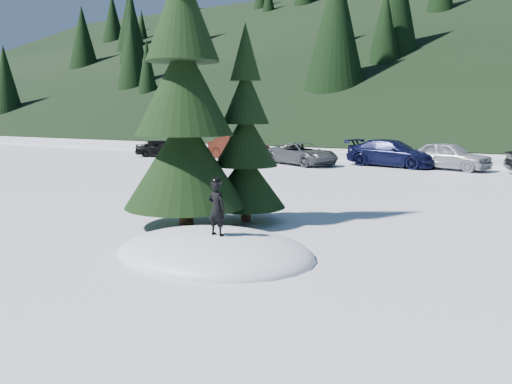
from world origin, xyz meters
The scene contains 11 objects.
ground centered at (0.00, 0.00, 0.00)m, with size 200.00×200.00×0.00m, color white.
snow_mound centered at (0.00, 0.00, 0.00)m, with size 4.48×3.52×0.96m, color white.
forest_hillside centered at (0.00, 54.00, 12.50)m, with size 200.00×60.00×25.00m, color black, non-canonical shape.
spruce_tall centered at (-2.20, 1.80, 3.32)m, with size 3.20×3.20×8.60m.
spruce_short centered at (-1.20, 3.20, 2.10)m, with size 2.20×2.20×5.37m.
child_skier centered at (0.19, -0.17, 1.05)m, with size 0.41×0.27×1.13m, color black.
car_0 centered at (-17.55, 18.30, 0.61)m, with size 1.45×3.60×1.22m, color black.
car_1 centered at (-12.01, 19.67, 0.75)m, with size 1.59×4.57×1.51m, color #361109.
car_2 centered at (-6.61, 18.21, 0.65)m, with size 2.16×4.69×1.30m, color #484B4F.
car_3 centered at (-1.82, 19.99, 0.76)m, with size 2.13×5.25×1.52m, color black.
car_4 centered at (1.27, 19.92, 0.75)m, with size 1.77×4.40×1.50m, color #9FA0A8.
Camera 1 is at (6.04, -8.43, 2.96)m, focal length 35.00 mm.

